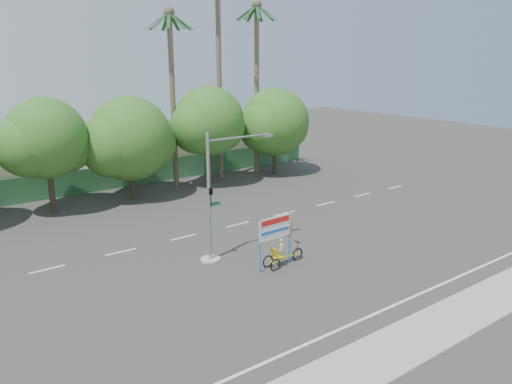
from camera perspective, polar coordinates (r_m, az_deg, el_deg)
ground at (r=25.85m, az=4.28°, el=-9.30°), size 120.00×120.00×0.00m
sidewalk_near at (r=21.38m, az=17.93°, el=-15.57°), size 50.00×2.40×0.12m
fence at (r=43.28m, az=-14.46°, el=1.88°), size 38.00×0.08×2.00m
building_right at (r=50.41m, az=-8.02°, el=5.04°), size 14.00×8.00×3.60m
tree_left at (r=37.15m, az=-22.94°, el=5.35°), size 6.66×5.60×8.07m
tree_center at (r=39.03m, az=-14.28°, el=5.65°), size 7.62×6.40×7.85m
tree_right at (r=42.00m, az=-5.42°, el=7.79°), size 6.90×5.80×8.36m
tree_far_right at (r=46.02m, az=2.15°, el=7.77°), size 7.38×6.20×7.94m
palm_tall at (r=43.97m, az=-4.28°, el=14.99°), size 3.73×3.79×17.45m
palm_mid at (r=46.24m, az=0.07°, el=13.73°), size 3.73×3.79×15.45m
palm_short at (r=41.80m, az=-9.59°, el=12.60°), size 3.73×3.79×14.45m
traffic_signal at (r=26.61m, az=-4.79°, el=-1.84°), size 4.72×1.10×7.00m
trike_billboard at (r=26.22m, az=2.65°, el=-6.08°), size 3.01×0.71×2.95m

